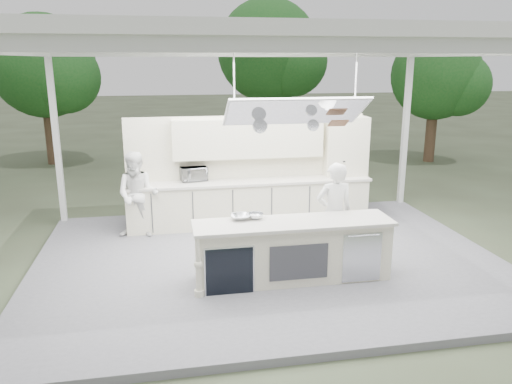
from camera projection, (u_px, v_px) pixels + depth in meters
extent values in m
plane|color=#4D5A3D|center=(268.00, 264.00, 8.76)|extent=(90.00, 90.00, 0.00)
cube|color=slate|center=(268.00, 261.00, 8.75)|extent=(8.00, 6.00, 0.12)
cube|color=white|center=(405.00, 131.00, 11.74)|extent=(0.12, 0.12, 3.70)
cube|color=white|center=(56.00, 141.00, 10.35)|extent=(0.12, 0.12, 3.70)
cube|color=white|center=(270.00, 40.00, 7.80)|extent=(8.20, 6.20, 0.16)
cube|color=white|center=(329.00, 45.00, 5.08)|extent=(8.00, 0.12, 0.16)
cube|color=white|center=(241.00, 53.00, 10.59)|extent=(8.00, 0.12, 0.16)
cube|color=white|center=(4.00, 49.00, 7.15)|extent=(0.12, 6.00, 0.16)
cube|color=white|center=(492.00, 51.00, 8.53)|extent=(0.12, 6.00, 0.16)
cube|color=white|center=(296.00, 111.00, 7.24)|extent=(2.00, 0.71, 0.43)
cube|color=white|center=(296.00, 111.00, 7.24)|extent=(2.06, 0.76, 0.46)
cylinder|color=white|center=(234.00, 78.00, 6.96)|extent=(0.02, 0.02, 0.95)
cylinder|color=white|center=(356.00, 78.00, 7.28)|extent=(0.02, 0.02, 0.95)
cylinder|color=silver|center=(260.00, 126.00, 7.35)|extent=(0.22, 0.14, 0.21)
cylinder|color=silver|center=(313.00, 125.00, 7.44)|extent=(0.18, 0.12, 0.18)
cube|color=brown|center=(338.00, 123.00, 7.53)|extent=(0.28, 0.18, 0.12)
cube|color=beige|center=(293.00, 252.00, 7.80)|extent=(3.00, 0.70, 0.90)
cube|color=silver|center=(293.00, 223.00, 7.68)|extent=(3.10, 0.78, 0.05)
cylinder|color=beige|center=(198.00, 267.00, 7.20)|extent=(0.11, 0.11, 0.92)
cube|color=black|center=(229.00, 271.00, 7.30)|extent=(0.70, 0.04, 0.72)
cube|color=silver|center=(229.00, 271.00, 7.29)|extent=(0.74, 0.03, 0.72)
cube|color=#36363C|center=(299.00, 262.00, 7.47)|extent=(0.90, 0.02, 0.55)
cube|color=silver|center=(362.00, 258.00, 7.64)|extent=(0.62, 0.02, 0.78)
cube|color=beige|center=(250.00, 203.00, 10.42)|extent=(5.00, 0.65, 0.90)
cube|color=silver|center=(250.00, 181.00, 10.30)|extent=(5.08, 0.72, 0.05)
cube|color=beige|center=(247.00, 169.00, 10.54)|extent=(5.00, 0.10, 2.25)
cube|color=beige|center=(248.00, 138.00, 10.24)|extent=(3.10, 0.38, 0.80)
cube|color=beige|center=(345.00, 147.00, 10.63)|extent=(0.90, 0.45, 1.30)
cube|color=brown|center=(345.00, 147.00, 10.63)|extent=(0.84, 0.40, 0.03)
cylinder|color=silver|center=(342.00, 174.00, 10.62)|extent=(0.20, 0.20, 0.12)
cylinder|color=black|center=(342.00, 166.00, 10.57)|extent=(0.17, 0.17, 0.20)
cylinder|color=black|center=(358.00, 174.00, 10.68)|extent=(0.16, 0.16, 0.10)
cone|color=black|center=(358.00, 166.00, 10.64)|extent=(0.14, 0.14, 0.24)
cylinder|color=#513628|center=(51.00, 133.00, 17.02)|extent=(0.36, 0.36, 2.10)
sphere|color=#2A5F23|center=(43.00, 66.00, 16.45)|extent=(3.40, 3.40, 3.40)
sphere|color=#2A5F23|center=(63.00, 77.00, 16.17)|extent=(2.38, 2.38, 2.38)
cylinder|color=#513628|center=(268.00, 117.00, 20.30)|extent=(0.36, 0.36, 2.45)
sphere|color=#2A5F23|center=(268.00, 50.00, 19.63)|extent=(4.00, 4.00, 4.00)
sphere|color=#2A5F23|center=(291.00, 61.00, 19.30)|extent=(2.80, 2.80, 2.80)
cylinder|color=#513628|center=(431.00, 134.00, 17.45)|extent=(0.36, 0.36, 1.92)
sphere|color=#2A5F23|center=(436.00, 75.00, 16.94)|extent=(3.00, 3.00, 3.00)
sphere|color=#2A5F23|center=(459.00, 85.00, 16.69)|extent=(2.10, 2.10, 2.10)
imported|color=white|center=(334.00, 213.00, 8.35)|extent=(0.64, 0.43, 1.74)
imported|color=white|center=(138.00, 195.00, 9.59)|extent=(0.93, 0.78, 1.68)
imported|color=#B1B4B9|center=(193.00, 174.00, 10.23)|extent=(0.59, 0.45, 0.29)
imported|color=silver|center=(240.00, 217.00, 7.76)|extent=(0.32, 0.32, 0.08)
imported|color=silver|center=(255.00, 216.00, 7.80)|extent=(0.30, 0.30, 0.08)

